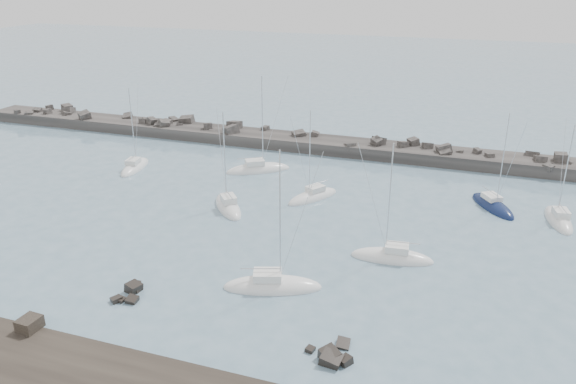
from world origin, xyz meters
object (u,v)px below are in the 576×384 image
object	(u,v)px
sailboat_2	(135,168)
sailboat_4	(228,207)
sailboat_6	(272,287)
sailboat_8	(392,258)
sailboat_9	(558,220)
sailboat_7	(492,206)
sailboat_3	(258,170)
sailboat_5	(313,197)

from	to	relation	value
sailboat_2	sailboat_4	world-z (taller)	sailboat_4
sailboat_6	sailboat_8	bearing A→B (deg)	43.65
sailboat_4	sailboat_9	bearing A→B (deg)	13.47
sailboat_6	sailboat_2	bearing A→B (deg)	141.56
sailboat_6	sailboat_7	world-z (taller)	sailboat_6
sailboat_2	sailboat_3	distance (m)	18.05
sailboat_3	sailboat_7	size ratio (longest dim) A/B	1.14
sailboat_2	sailboat_5	size ratio (longest dim) A/B	1.02
sailboat_4	sailboat_7	world-z (taller)	sailboat_7
sailboat_5	sailboat_3	bearing A→B (deg)	145.18
sailboat_3	sailboat_4	distance (m)	13.84
sailboat_5	sailboat_7	distance (m)	22.04
sailboat_5	sailboat_7	size ratio (longest dim) A/B	0.97
sailboat_6	sailboat_9	bearing A→B (deg)	42.93
sailboat_7	sailboat_8	distance (m)	19.59
sailboat_2	sailboat_4	size ratio (longest dim) A/B	0.99
sailboat_2	sailboat_9	distance (m)	56.66
sailboat_2	sailboat_3	size ratio (longest dim) A/B	0.86
sailboat_4	sailboat_8	size ratio (longest dim) A/B	0.98
sailboat_5	sailboat_9	distance (m)	28.94
sailboat_4	sailboat_3	bearing A→B (deg)	96.69
sailboat_2	sailboat_3	bearing A→B (deg)	15.74
sailboat_9	sailboat_4	bearing A→B (deg)	-166.53
sailboat_4	sailboat_9	distance (m)	38.74
sailboat_5	sailboat_7	world-z (taller)	sailboat_7
sailboat_2	sailboat_7	bearing A→B (deg)	2.34
sailboat_2	sailboat_7	world-z (taller)	sailboat_7
sailboat_4	sailboat_6	world-z (taller)	sailboat_6
sailboat_3	sailboat_6	world-z (taller)	sailboat_3
sailboat_2	sailboat_9	size ratio (longest dim) A/B	1.02
sailboat_7	sailboat_4	bearing A→B (deg)	-160.35
sailboat_4	sailboat_5	bearing A→B (deg)	36.24
sailboat_9	sailboat_2	bearing A→B (deg)	-179.83
sailboat_8	sailboat_9	bearing A→B (deg)	42.52
sailboat_5	sailboat_2	bearing A→B (deg)	175.13
sailboat_2	sailboat_5	world-z (taller)	sailboat_2
sailboat_4	sailboat_5	xyz separation A→B (m)	(8.84, 6.48, -0.02)
sailboat_4	sailboat_7	distance (m)	32.32
sailboat_4	sailboat_6	bearing A→B (deg)	-53.16
sailboat_3	sailboat_5	xyz separation A→B (m)	(10.45, -7.27, -0.00)
sailboat_2	sailboat_6	size ratio (longest dim) A/B	0.88
sailboat_3	sailboat_8	bearing A→B (deg)	-41.58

